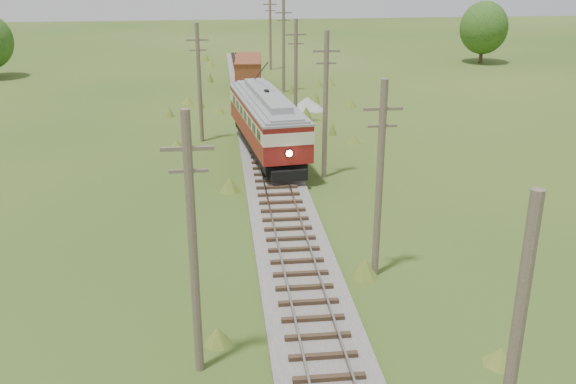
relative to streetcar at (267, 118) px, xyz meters
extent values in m
cube|color=#605B54|center=(0.00, -1.39, -2.66)|extent=(3.60, 96.00, 0.25)
cube|color=#726659|center=(-0.72, -1.39, -2.30)|extent=(0.08, 96.00, 0.17)
cube|color=#726659|center=(0.72, -1.39, -2.30)|extent=(0.08, 96.00, 0.17)
cube|color=#2D2116|center=(0.00, -1.39, -2.45)|extent=(2.40, 96.00, 0.16)
cube|color=black|center=(0.00, 0.00, -1.73)|extent=(3.94, 12.15, 0.49)
cube|color=maroon|center=(0.00, 0.00, -0.65)|extent=(4.52, 13.23, 1.19)
cube|color=beige|center=(0.00, 0.00, 0.32)|extent=(4.55, 13.30, 0.76)
cube|color=black|center=(0.00, 0.00, 0.32)|extent=(4.51, 12.72, 0.59)
cube|color=maroon|center=(0.00, 0.00, 0.86)|extent=(4.52, 13.23, 0.32)
cube|color=gray|center=(0.00, 0.00, 1.22)|extent=(4.59, 13.37, 0.41)
cube|color=gray|center=(0.00, 0.00, 1.58)|extent=(2.49, 9.82, 0.43)
sphere|color=#FFF2BF|center=(0.76, -6.52, -0.49)|extent=(0.39, 0.39, 0.39)
cylinder|color=black|center=(-0.23, 1.93, 2.80)|extent=(0.65, 5.01, 2.08)
cylinder|color=black|center=(-0.23, -4.96, -1.79)|extent=(0.23, 0.87, 0.86)
cylinder|color=black|center=(1.38, -4.78, -1.79)|extent=(0.23, 0.87, 0.86)
cylinder|color=black|center=(-1.38, 4.78, -1.79)|extent=(0.23, 0.87, 0.86)
cylinder|color=black|center=(0.23, 4.97, -1.79)|extent=(0.23, 0.87, 0.86)
cube|color=black|center=(0.00, 23.68, -1.88)|extent=(2.43, 7.02, 0.48)
cube|color=brown|center=(0.00, 23.68, -0.69)|extent=(2.98, 7.82, 1.92)
cube|color=brown|center=(0.00, 23.68, 0.32)|extent=(3.04, 7.97, 0.12)
cylinder|color=black|center=(-0.86, 21.43, -1.84)|extent=(0.16, 0.77, 0.77)
cylinder|color=black|center=(0.57, 21.34, -1.84)|extent=(0.16, 0.77, 0.77)
cylinder|color=black|center=(-0.57, 26.02, -1.84)|extent=(0.16, 0.77, 0.77)
cylinder|color=black|center=(0.86, 25.93, -1.84)|extent=(0.16, 0.77, 0.77)
cone|color=gray|center=(4.74, 14.17, -2.25)|extent=(2.81, 2.81, 1.05)
cone|color=gray|center=(5.45, 13.29, -2.47)|extent=(1.58, 1.58, 0.61)
cylinder|color=brown|center=(3.10, -30.39, 1.62)|extent=(0.30, 0.30, 8.80)
cylinder|color=brown|center=(3.30, -17.39, 1.52)|extent=(0.30, 0.30, 8.60)
cube|color=brown|center=(3.30, -17.39, 4.62)|extent=(1.60, 0.12, 0.12)
cube|color=brown|center=(3.30, -17.39, 3.92)|extent=(1.20, 0.10, 0.10)
cylinder|color=brown|center=(3.20, -4.39, 1.72)|extent=(0.30, 0.30, 9.00)
cube|color=brown|center=(3.20, -4.39, 5.02)|extent=(1.60, 0.12, 0.12)
cube|color=brown|center=(3.20, -4.39, 4.32)|extent=(1.20, 0.10, 0.10)
cylinder|color=brown|center=(3.00, 8.61, 1.42)|extent=(0.30, 0.30, 8.40)
cube|color=brown|center=(3.00, 8.61, 4.42)|extent=(1.60, 0.12, 0.12)
cube|color=brown|center=(3.00, 8.61, 3.72)|extent=(1.20, 0.10, 0.10)
cylinder|color=brown|center=(3.40, 21.61, 1.67)|extent=(0.30, 0.30, 8.90)
cube|color=brown|center=(3.40, 21.61, 4.92)|extent=(1.60, 0.12, 0.12)
cube|color=brown|center=(3.40, 21.61, 4.22)|extent=(1.20, 0.10, 0.10)
cylinder|color=brown|center=(3.20, 34.61, 1.57)|extent=(0.30, 0.30, 8.70)
cube|color=brown|center=(3.20, 34.61, 4.72)|extent=(1.60, 0.12, 0.12)
cube|color=brown|center=(3.20, 34.61, 4.02)|extent=(1.20, 0.10, 0.10)
cylinder|color=brown|center=(-4.20, -23.39, 1.72)|extent=(0.30, 0.30, 9.00)
cube|color=brown|center=(-4.20, -23.39, 5.02)|extent=(1.60, 0.12, 0.12)
cube|color=brown|center=(-4.20, -23.39, 4.32)|extent=(1.20, 0.10, 0.10)
cylinder|color=brown|center=(-4.50, 4.61, 1.52)|extent=(0.30, 0.30, 8.60)
cube|color=brown|center=(-4.50, 4.61, 4.62)|extent=(1.60, 0.12, 0.12)
cube|color=brown|center=(-4.50, 4.61, 3.92)|extent=(1.20, 0.10, 0.10)
cylinder|color=#38281C|center=(30.00, 36.61, -1.52)|extent=(0.50, 0.50, 2.52)
ellipsoid|color=#1F4915|center=(30.00, 36.61, 1.56)|extent=(5.88, 5.88, 6.47)
camera|label=1|loc=(-3.25, -41.84, 10.52)|focal=40.00mm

